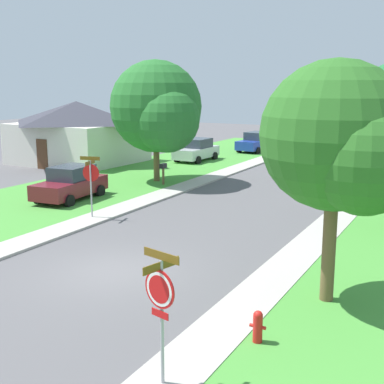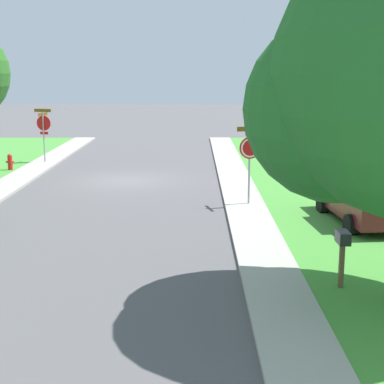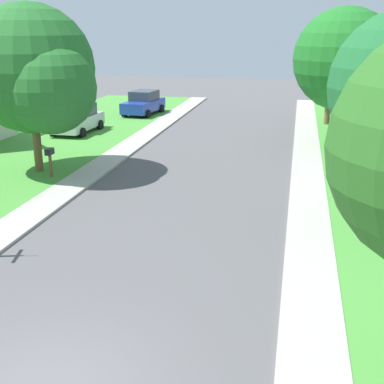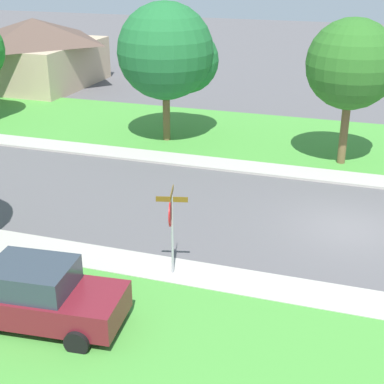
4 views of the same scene
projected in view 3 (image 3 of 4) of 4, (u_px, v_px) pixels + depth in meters
name	position (u px, v px, depth m)	size (l,w,h in m)	color
sidewalk_east	(308.00, 199.00, 19.76)	(1.40, 56.00, 0.10)	#ADA89E
sidewalk_west	(73.00, 185.00, 21.53)	(1.40, 56.00, 0.10)	#ADA89E
car_blue_kerbside_mid	(144.00, 103.00, 38.52)	(2.41, 4.48, 1.76)	#1E389E
car_silver_across_road	(77.00, 119.00, 31.90)	(2.14, 4.35, 1.76)	silver
tree_across_right	(351.00, 63.00, 26.90)	(5.66, 5.27, 7.25)	brown
tree_corner_large	(335.00, 59.00, 33.41)	(4.07, 3.78, 6.28)	brown
tree_sidewalk_mid	(35.00, 73.00, 22.04)	(5.84, 5.43, 7.25)	brown
mailbox	(50.00, 155.00, 22.36)	(0.24, 0.48, 1.31)	brown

